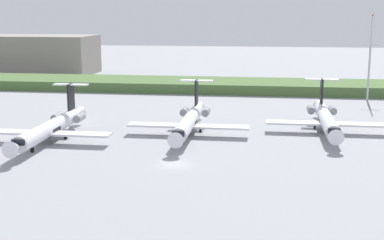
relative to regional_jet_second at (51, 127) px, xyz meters
The scene contains 7 objects.
ground_plane 30.73m from the regional_jet_second, 37.21° to the left, with size 500.00×500.00×0.00m, color #939399.
grass_berm 71.38m from the regional_jet_second, 70.02° to the left, with size 320.00×20.00×2.84m, color #4C6B38.
regional_jet_second is the anchor object (origin of this frame).
regional_jet_third 25.41m from the regional_jet_second, 21.51° to the left, with size 22.81×31.00×9.00m.
regional_jet_fourth 51.76m from the regional_jet_second, 16.83° to the left, with size 22.81×31.00×9.00m.
antenna_mast 84.24m from the regional_jet_second, 40.08° to the left, with size 4.40×0.50×22.20m.
distant_hangar 113.29m from the regional_jet_second, 117.73° to the left, with size 54.05×22.63×14.17m, color gray.
Camera 1 is at (13.36, -76.62, 22.79)m, focal length 49.66 mm.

